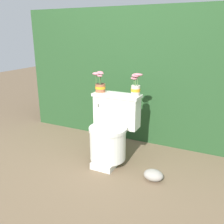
{
  "coord_description": "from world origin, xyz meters",
  "views": [
    {
      "loc": [
        1.03,
        -2.0,
        1.29
      ],
      "look_at": [
        -0.0,
        0.14,
        0.53
      ],
      "focal_mm": 40.0,
      "sensor_mm": 36.0,
      "label": 1
    }
  ],
  "objects_px": {
    "potted_plant_left": "(100,84)",
    "potted_plant_midleft": "(136,86)",
    "toilet": "(111,132)",
    "garden_stone": "(153,175)"
  },
  "relations": [
    {
      "from": "garden_stone",
      "to": "potted_plant_left",
      "type": "bearing_deg",
      "value": 156.79
    },
    {
      "from": "potted_plant_midleft",
      "to": "garden_stone",
      "type": "xyz_separation_m",
      "value": [
        0.31,
        -0.31,
        -0.74
      ]
    },
    {
      "from": "garden_stone",
      "to": "potted_plant_midleft",
      "type": "bearing_deg",
      "value": 134.94
    },
    {
      "from": "toilet",
      "to": "potted_plant_left",
      "type": "xyz_separation_m",
      "value": [
        -0.19,
        0.14,
        0.45
      ]
    },
    {
      "from": "toilet",
      "to": "potted_plant_left",
      "type": "relative_size",
      "value": 3.21
    },
    {
      "from": "toilet",
      "to": "potted_plant_midleft",
      "type": "relative_size",
      "value": 3.09
    },
    {
      "from": "potted_plant_midleft",
      "to": "potted_plant_left",
      "type": "bearing_deg",
      "value": -178.43
    },
    {
      "from": "toilet",
      "to": "garden_stone",
      "type": "distance_m",
      "value": 0.6
    },
    {
      "from": "potted_plant_midleft",
      "to": "garden_stone",
      "type": "relative_size",
      "value": 1.24
    },
    {
      "from": "potted_plant_left",
      "to": "potted_plant_midleft",
      "type": "height_order",
      "value": "potted_plant_midleft"
    }
  ]
}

